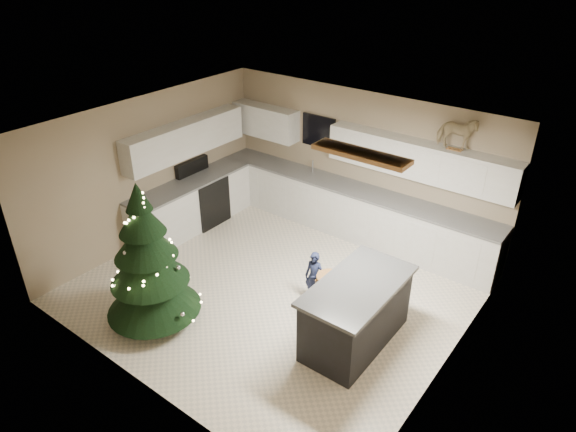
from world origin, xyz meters
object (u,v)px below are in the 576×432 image
(island, at_px, (356,313))
(bar_stool, at_px, (330,287))
(toddler, at_px, (314,277))
(christmas_tree, at_px, (149,268))
(rocking_horse, at_px, (457,133))

(island, bearing_deg, bar_stool, 161.26)
(island, height_order, toddler, island)
(christmas_tree, height_order, rocking_horse, rocking_horse)
(bar_stool, height_order, christmas_tree, christmas_tree)
(christmas_tree, relative_size, rocking_horse, 3.38)
(bar_stool, distance_m, christmas_tree, 2.51)
(bar_stool, bearing_deg, island, -18.74)
(bar_stool, bearing_deg, rocking_horse, 75.05)
(bar_stool, height_order, rocking_horse, rocking_horse)
(bar_stool, xyz_separation_m, toddler, (-0.42, 0.23, -0.14))
(island, height_order, christmas_tree, christmas_tree)
(island, xyz_separation_m, toddler, (-0.96, 0.41, -0.07))
(island, distance_m, christmas_tree, 2.88)
(bar_stool, distance_m, toddler, 0.49)
(island, height_order, bar_stool, island)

